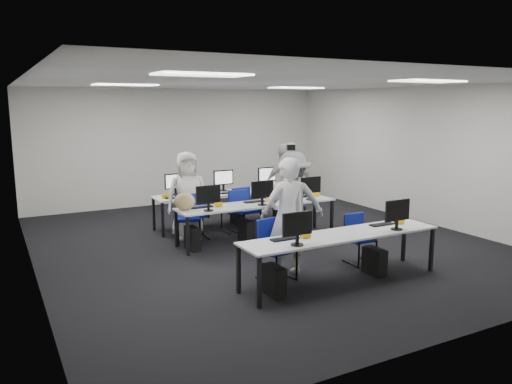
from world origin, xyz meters
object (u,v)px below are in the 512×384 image
chair_0 (276,261)px  chair_5 (196,224)px  desk_mid (258,206)px  chair_7 (286,213)px  student_2 (188,195)px  desk_front (342,237)px  chair_1 (359,248)px  chair_2 (188,227)px  student_1 (284,186)px  student_0 (287,217)px  photographer (293,202)px  chair_4 (292,214)px  student_3 (289,185)px  chair_3 (246,219)px  chair_6 (235,218)px

chair_0 → chair_5: (-0.19, 2.78, 0.00)m
desk_mid → chair_7: bearing=35.6°
student_2 → desk_front: bearing=-63.8°
chair_1 → chair_5: chair_5 is taller
chair_2 → student_1: bearing=16.7°
chair_2 → student_2: student_2 is taller
student_0 → student_2: bearing=-81.4°
student_1 → student_2: bearing=-21.2°
chair_2 → photographer: 2.12m
chair_1 → chair_2: size_ratio=0.90×
chair_4 → student_2: bearing=-174.0°
desk_front → student_3: student_3 is taller
student_0 → chair_3: bearing=-106.8°
chair_2 → chair_4: size_ratio=1.04×
chair_0 → student_0: (0.24, 0.10, 0.63)m
desk_mid → chair_5: chair_5 is taller
desk_mid → chair_1: bearing=-68.2°
chair_1 → photographer: photographer is taller
desk_front → chair_2: 3.39m
chair_5 → student_1: (1.93, -0.14, 0.61)m
chair_1 → chair_4: (0.34, 2.61, 0.02)m
chair_3 → chair_4: chair_3 is taller
chair_1 → photographer: bearing=117.1°
desk_front → chair_0: 1.04m
chair_3 → student_1: bearing=-9.6°
desk_mid → student_2: bearing=145.2°
student_2 → photographer: (1.37, -1.66, 0.04)m
chair_5 → photographer: bearing=-44.8°
chair_4 → chair_7: chair_4 is taller
chair_5 → student_2: student_2 is taller
chair_0 → chair_4: bearing=42.0°
chair_5 → student_0: (0.43, -2.68, 0.63)m
chair_3 → student_2: size_ratio=0.53×
desk_front → chair_6: bearing=91.6°
desk_mid → chair_0: size_ratio=3.51×
chair_3 → chair_7: bearing=4.4°
desk_front → chair_6: (-0.10, 3.43, -0.39)m
desk_mid → student_3: bearing=31.1°
chair_4 → student_1: bearing=-170.1°
chair_2 → photographer: (1.47, -1.40, 0.61)m
chair_1 → photographer: 1.45m
chair_4 → chair_7: (0.01, 0.26, -0.02)m
chair_2 → chair_5: bearing=54.1°
desk_mid → student_1: student_1 is taller
desk_mid → chair_4: chair_4 is taller
desk_front → chair_3: size_ratio=3.50×
student_1 → chair_4: bearing=163.1°
chair_3 → student_0: size_ratio=0.50×
chair_3 → photographer: (0.17, -1.50, 0.61)m
desk_mid → chair_3: (0.07, 0.63, -0.39)m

